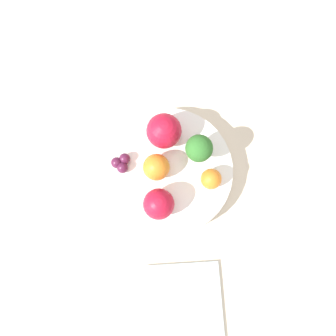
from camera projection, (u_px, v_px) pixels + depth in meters
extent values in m
plane|color=gray|center=(168.00, 175.00, 0.62)|extent=(6.00, 6.00, 0.00)
cube|color=beige|center=(168.00, 174.00, 0.61)|extent=(1.20, 1.20, 0.02)
cylinder|color=white|center=(168.00, 171.00, 0.59)|extent=(0.23, 0.23, 0.04)
cylinder|color=#99C17A|center=(197.00, 153.00, 0.56)|extent=(0.02, 0.02, 0.03)
sphere|color=#2D6B28|center=(199.00, 148.00, 0.53)|extent=(0.05, 0.05, 0.05)
sphere|color=#B7142D|center=(164.00, 131.00, 0.55)|extent=(0.06, 0.06, 0.06)
sphere|color=#B7142D|center=(159.00, 204.00, 0.53)|extent=(0.05, 0.05, 0.05)
sphere|color=orange|center=(211.00, 179.00, 0.55)|extent=(0.04, 0.04, 0.04)
sphere|color=orange|center=(156.00, 167.00, 0.55)|extent=(0.05, 0.05, 0.05)
sphere|color=#511938|center=(122.00, 168.00, 0.56)|extent=(0.02, 0.02, 0.02)
sphere|color=#511938|center=(125.00, 159.00, 0.56)|extent=(0.02, 0.02, 0.02)
sphere|color=#511938|center=(117.00, 163.00, 0.56)|extent=(0.02, 0.02, 0.02)
cube|color=silver|center=(185.00, 312.00, 0.55)|extent=(0.20, 0.18, 0.01)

